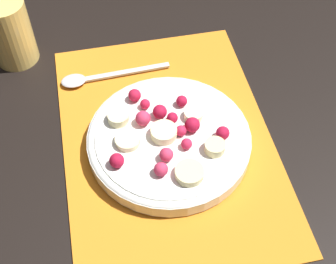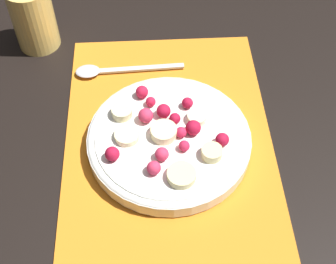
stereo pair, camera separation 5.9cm
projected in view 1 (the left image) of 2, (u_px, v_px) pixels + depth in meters
ground_plane at (167, 141)px, 0.68m from camera, size 3.00×3.00×0.00m
placemat at (167, 140)px, 0.67m from camera, size 0.43×0.30×0.01m
fruit_bowl at (168, 139)px, 0.65m from camera, size 0.23×0.23×0.05m
spoon at (93, 78)px, 0.74m from camera, size 0.03×0.18×0.01m
drinking_glass at (10, 32)px, 0.74m from camera, size 0.07×0.07×0.11m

